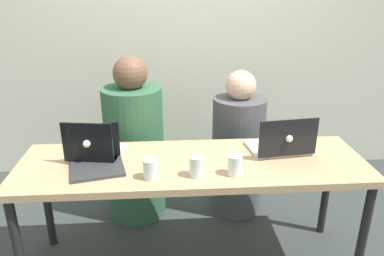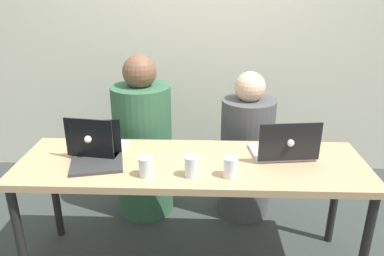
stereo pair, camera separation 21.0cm
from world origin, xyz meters
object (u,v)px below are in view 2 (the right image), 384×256
water_glass_right (231,169)px  laptop_back_left (97,145)px  laptop_back_right (284,148)px  person_on_left (143,146)px  person_on_right (246,153)px  water_glass_center (191,168)px  laptop_front_left (97,155)px  water_glass_left (146,168)px

water_glass_right → laptop_back_left: bearing=161.9°
laptop_back_right → water_glass_right: size_ratio=3.44×
person_on_left → person_on_right: size_ratio=1.10×
water_glass_right → water_glass_center: bearing=-179.2°
laptop_back_left → water_glass_center: laptop_back_left is taller
person_on_left → water_glass_center: bearing=101.4°
laptop_front_left → person_on_right: bearing=21.6°
person_on_left → water_glass_center: (0.38, -0.77, 0.23)m
water_glass_left → water_glass_center: bearing=1.2°
laptop_back_left → laptop_front_left: bearing=113.6°
person_on_left → laptop_front_left: 0.69m
water_glass_right → water_glass_left: size_ratio=1.03×
laptop_back_left → water_glass_left: laptop_back_left is taller
laptop_front_left → water_glass_left: 0.33m
laptop_front_left → laptop_back_left: (-0.03, 0.11, 0.00)m
person_on_left → water_glass_left: person_on_left is taller
laptop_back_right → person_on_left: bearing=-36.5°
laptop_back_right → water_glass_right: (-0.32, -0.25, -0.00)m
person_on_left → laptop_back_right: 1.07m
water_glass_right → water_glass_left: (-0.44, -0.01, -0.00)m
laptop_front_left → laptop_back_right: laptop_back_right is taller
water_glass_center → water_glass_right: bearing=0.8°
person_on_right → water_glass_center: (-0.37, -0.77, 0.28)m
person_on_right → laptop_back_right: bearing=115.9°
person_on_right → water_glass_right: bearing=86.9°
person_on_left → laptop_back_right: (0.91, -0.52, 0.23)m
laptop_back_left → water_glass_right: bearing=170.3°
laptop_back_right → water_glass_right: bearing=30.9°
laptop_back_left → water_glass_left: size_ratio=2.97×
person_on_left → person_on_right: 0.76m
person_on_right → laptop_front_left: (-0.91, -0.63, 0.28)m
person_on_left → laptop_front_left: bearing=61.3°
person_on_right → water_glass_right: (-0.17, -0.77, 0.28)m
laptop_back_left → water_glass_left: (0.33, -0.26, -0.01)m
water_glass_center → water_glass_left: water_glass_center is taller
person_on_left → laptop_back_left: 0.59m
laptop_front_left → water_glass_center: size_ratio=2.90×
water_glass_center → water_glass_left: (-0.24, -0.01, -0.00)m
laptop_front_left → water_glass_center: laptop_front_left is taller
person_on_right → laptop_back_right: size_ratio=2.91×
water_glass_right → water_glass_left: water_glass_right is taller
laptop_back_right → water_glass_left: 0.80m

